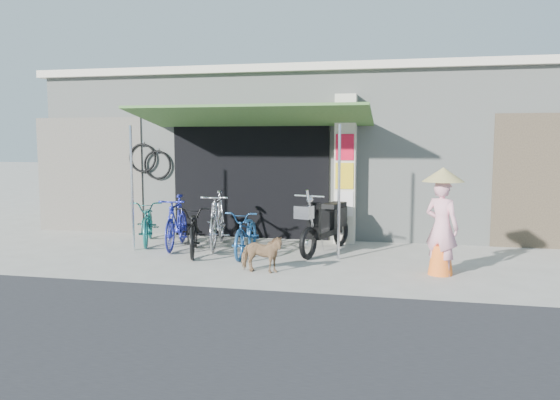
% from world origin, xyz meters
% --- Properties ---
extents(ground, '(80.00, 80.00, 0.00)m').
position_xyz_m(ground, '(0.00, 0.00, 0.00)').
color(ground, '#ACA69B').
rests_on(ground, ground).
extents(road_strip, '(80.00, 6.00, 0.01)m').
position_xyz_m(road_strip, '(0.00, -4.50, 0.01)').
color(road_strip, '#2F2F32').
rests_on(road_strip, ground).
extents(bicycle_shop, '(12.30, 5.30, 3.66)m').
position_xyz_m(bicycle_shop, '(-0.00, 5.09, 1.83)').
color(bicycle_shop, '#9CA199').
rests_on(bicycle_shop, ground).
extents(shop_pillar, '(0.42, 0.44, 3.00)m').
position_xyz_m(shop_pillar, '(0.85, 2.45, 1.50)').
color(shop_pillar, beige).
rests_on(shop_pillar, ground).
extents(awning, '(4.60, 1.88, 2.72)m').
position_xyz_m(awning, '(-0.90, 1.63, 2.51)').
color(awning, '#3A622C').
rests_on(awning, ground).
extents(neighbour_left, '(2.60, 0.06, 2.60)m').
position_xyz_m(neighbour_left, '(-5.00, 2.59, 1.30)').
color(neighbour_left, '#6B665B').
rests_on(neighbour_left, ground).
extents(bike_teal, '(1.18, 1.80, 0.90)m').
position_xyz_m(bike_teal, '(-3.03, 1.46, 0.45)').
color(bike_teal, '#16635C').
rests_on(bike_teal, ground).
extents(bike_blue, '(0.75, 1.76, 1.02)m').
position_xyz_m(bike_blue, '(-2.28, 1.13, 0.51)').
color(bike_blue, '#212698').
rests_on(bike_blue, ground).
extents(bike_black, '(1.12, 1.84, 0.91)m').
position_xyz_m(bike_black, '(-1.75, 0.71, 0.46)').
color(bike_black, black).
rests_on(bike_black, ground).
extents(bike_silver, '(0.83, 1.89, 1.10)m').
position_xyz_m(bike_silver, '(-1.53, 1.37, 0.55)').
color(bike_silver, silver).
rests_on(bike_silver, ground).
extents(bike_navy, '(0.64, 1.63, 0.84)m').
position_xyz_m(bike_navy, '(-0.77, 0.75, 0.42)').
color(bike_navy, navy).
rests_on(bike_navy, ground).
extents(street_dog, '(0.73, 0.35, 0.60)m').
position_xyz_m(street_dog, '(-0.18, -0.48, 0.30)').
color(street_dog, '#977850').
rests_on(street_dog, ground).
extents(moped, '(0.84, 1.95, 1.14)m').
position_xyz_m(moped, '(0.61, 1.36, 0.52)').
color(moped, black).
rests_on(moped, ground).
extents(nun, '(0.65, 0.64, 1.67)m').
position_xyz_m(nun, '(2.57, -0.00, 0.83)').
color(nun, pink).
rests_on(nun, ground).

